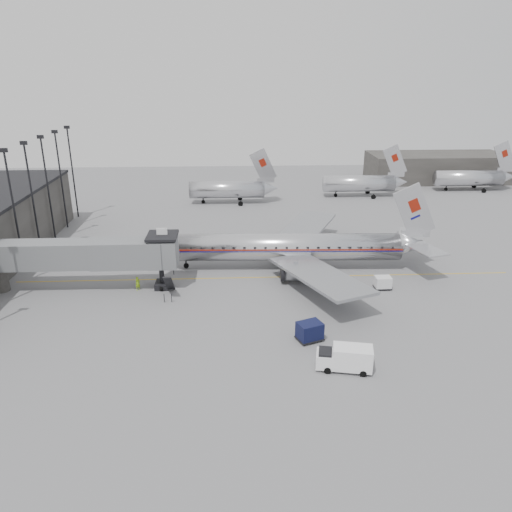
# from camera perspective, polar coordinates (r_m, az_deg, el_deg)

# --- Properties ---
(ground) EXTENTS (160.00, 160.00, 0.00)m
(ground) POSITION_cam_1_polar(r_m,az_deg,el_deg) (55.38, -1.48, -4.94)
(ground) COLOR slate
(ground) RESTS_ON ground
(hangar) EXTENTS (30.00, 12.00, 6.00)m
(hangar) POSITION_cam_1_polar(r_m,az_deg,el_deg) (120.98, 19.89, 9.52)
(hangar) COLOR #33322F
(hangar) RESTS_ON ground
(apron_line) EXTENTS (60.00, 0.15, 0.01)m
(apron_line) POSITION_cam_1_polar(r_m,az_deg,el_deg) (60.96, 1.20, -2.44)
(apron_line) COLOR gold
(apron_line) RESTS_ON ground
(jet_bridge) EXTENTS (21.00, 6.20, 7.10)m
(jet_bridge) POSITION_cam_1_polar(r_m,az_deg,el_deg) (59.22, -17.95, 0.14)
(jet_bridge) COLOR slate
(jet_bridge) RESTS_ON ground
(floodlight_masts) EXTENTS (0.90, 42.25, 15.25)m
(floodlight_masts) POSITION_cam_1_polar(r_m,az_deg,el_deg) (70.02, -25.08, 5.88)
(floodlight_masts) COLOR black
(floodlight_masts) RESTS_ON ground
(distant_aircraft_near) EXTENTS (16.39, 3.20, 10.26)m
(distant_aircraft_near) POSITION_cam_1_polar(r_m,az_deg,el_deg) (94.34, -3.23, 7.67)
(distant_aircraft_near) COLOR silver
(distant_aircraft_near) RESTS_ON ground
(distant_aircraft_mid) EXTENTS (16.39, 3.20, 10.26)m
(distant_aircraft_mid) POSITION_cam_1_polar(r_m,az_deg,el_deg) (101.42, 11.79, 8.19)
(distant_aircraft_mid) COLOR silver
(distant_aircraft_mid) RESTS_ON ground
(distant_aircraft_far) EXTENTS (16.39, 3.20, 10.26)m
(distant_aircraft_far) POSITION_cam_1_polar(r_m,az_deg,el_deg) (113.38, 23.25, 8.25)
(distant_aircraft_far) COLOR silver
(distant_aircraft_far) RESTS_ON ground
(airliner) EXTENTS (35.05, 32.45, 11.08)m
(airliner) POSITION_cam_1_polar(r_m,az_deg,el_deg) (63.05, 4.39, 1.02)
(airliner) COLOR silver
(airliner) RESTS_ON ground
(service_van) EXTENTS (4.91, 2.68, 2.19)m
(service_van) POSITION_cam_1_polar(r_m,az_deg,el_deg) (43.40, 10.15, -11.38)
(service_van) COLOR white
(service_van) RESTS_ON ground
(baggage_cart_navy) EXTENTS (2.80, 2.50, 1.82)m
(baggage_cart_navy) POSITION_cam_1_polar(r_m,az_deg,el_deg) (47.30, 6.15, -8.52)
(baggage_cart_navy) COLOR black
(baggage_cart_navy) RESTS_ON ground
(baggage_cart_white) EXTENTS (1.90, 1.46, 1.48)m
(baggage_cart_white) POSITION_cam_1_polar(r_m,az_deg,el_deg) (59.39, 14.29, -2.94)
(baggage_cart_white) COLOR silver
(baggage_cart_white) RESTS_ON ground
(ramp_worker) EXTENTS (0.70, 0.68, 1.62)m
(ramp_worker) POSITION_cam_1_polar(r_m,az_deg,el_deg) (58.80, -13.35, -3.08)
(ramp_worker) COLOR #95CF18
(ramp_worker) RESTS_ON ground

